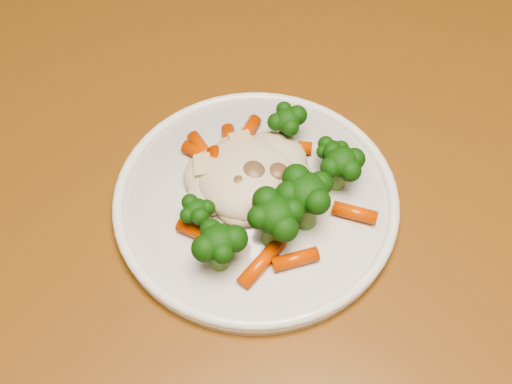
{
  "coord_description": "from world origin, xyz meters",
  "views": [
    {
      "loc": [
        -0.35,
        -0.39,
        1.21
      ],
      "look_at": [
        -0.21,
        -0.11,
        0.77
      ],
      "focal_mm": 45.0,
      "sensor_mm": 36.0,
      "label": 1
    }
  ],
  "objects": [
    {
      "name": "dining_table",
      "position": [
        -0.18,
        -0.11,
        0.65
      ],
      "size": [
        1.38,
        1.12,
        0.75
      ],
      "rotation": [
        0.0,
        0.0,
        -0.31
      ],
      "color": "brown",
      "rests_on": "ground"
    },
    {
      "name": "plate",
      "position": [
        -0.21,
        -0.11,
        0.76
      ],
      "size": [
        0.24,
        0.24,
        0.01
      ],
      "primitive_type": "cylinder",
      "color": "white",
      "rests_on": "dining_table"
    },
    {
      "name": "meal",
      "position": [
        -0.2,
        -0.12,
        0.78
      ],
      "size": [
        0.17,
        0.16,
        0.05
      ],
      "color": "beige",
      "rests_on": "plate"
    }
  ]
}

